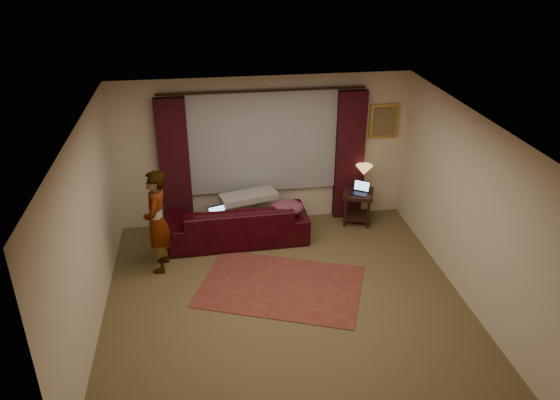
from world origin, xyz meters
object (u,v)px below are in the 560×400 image
object	(u,v)px
laptop_table	(360,188)
person	(157,222)
laptop_sofa	(220,215)
tiffany_lamp	(363,178)
end_table	(357,207)
sofa	(237,215)

from	to	relation	value
laptop_table	person	world-z (taller)	person
laptop_sofa	person	bearing A→B (deg)	-169.88
tiffany_lamp	person	size ratio (longest dim) A/B	0.29
end_table	person	size ratio (longest dim) A/B	0.37
sofa	person	distance (m)	1.45
tiffany_lamp	laptop_table	xyz separation A→B (m)	(-0.10, -0.15, -0.12)
laptop_sofa	laptop_table	distance (m)	2.47
laptop_sofa	person	xyz separation A→B (m)	(-0.94, -0.52, 0.23)
end_table	tiffany_lamp	size ratio (longest dim) A/B	1.29
end_table	laptop_table	xyz separation A→B (m)	(-0.01, -0.08, 0.41)
tiffany_lamp	laptop_table	size ratio (longest dim) A/B	1.45
end_table	tiffany_lamp	bearing A→B (deg)	37.22
sofa	person	world-z (taller)	person
laptop_sofa	tiffany_lamp	xyz separation A→B (m)	(2.54, 0.55, 0.25)
laptop_sofa	tiffany_lamp	bearing A→B (deg)	-6.53
end_table	laptop_table	bearing A→B (deg)	-94.51
laptop_table	person	distance (m)	3.50
sofa	laptop_table	distance (m)	2.16
laptop_table	sofa	bearing A→B (deg)	-140.23
tiffany_lamp	laptop_table	distance (m)	0.22
sofa	laptop_sofa	xyz separation A→B (m)	(-0.29, -0.17, 0.11)
sofa	person	size ratio (longest dim) A/B	1.43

